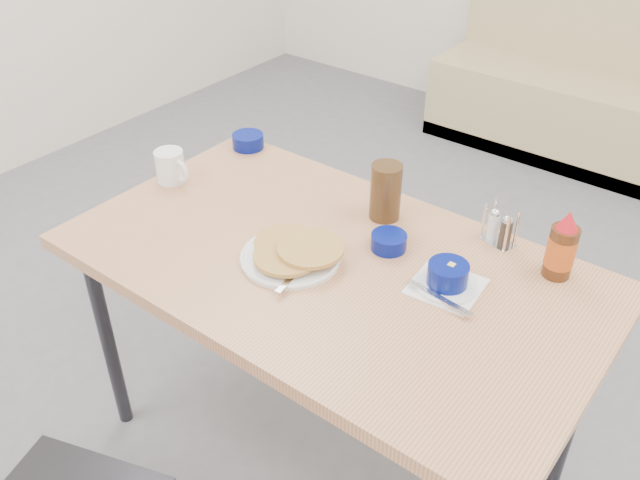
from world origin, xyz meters
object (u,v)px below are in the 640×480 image
Objects in this scene: amber_tumbler at (386,192)px; condiment_caddy at (499,230)px; creamer_bowl at (248,141)px; dining_table at (331,279)px; grits_setting at (447,278)px; syrup_bottle at (562,248)px; booth_bench at (613,99)px; pancake_plate at (293,253)px; coffee_mug at (171,166)px; butter_bowl at (389,242)px.

amber_tumbler is 1.47× the size of condiment_caddy.
amber_tumbler is at bearing -149.85° from condiment_caddy.
condiment_caddy reaches higher than creamer_bowl.
creamer_bowl is 0.61m from amber_tumbler.
creamer_bowl reaches higher than dining_table.
grits_setting is at bearing 16.27° from dining_table.
creamer_bowl is (-0.90, 0.25, -0.01)m from grits_setting.
grits_setting is at bearing -77.30° from condiment_caddy.
amber_tumbler is 0.49m from syrup_bottle.
creamer_bowl is (-0.60, -2.19, 0.43)m from booth_bench.
pancake_plate is 0.56m from coffee_mug.
dining_table is 0.32m from grits_setting.
dining_table is 12.49× the size of condiment_caddy.
booth_bench is 18.08× the size of creamer_bowl.
coffee_mug is 1.36× the size of butter_bowl.
dining_table is at bearing 34.51° from pancake_plate.
grits_setting reaches higher than butter_bowl.
grits_setting is at bearing -30.53° from amber_tumbler.
condiment_caddy is at bearing 167.26° from syrup_bottle.
coffee_mug is 0.31m from creamer_bowl.
butter_bowl is at bearing 56.93° from dining_table.
coffee_mug is at bearing -104.24° from booth_bench.
syrup_bottle reaches higher than butter_bowl.
pancake_plate is at bearing -8.81° from coffee_mug.
coffee_mug is 1.24× the size of creamer_bowl.
booth_bench reaches higher than condiment_caddy.
booth_bench is at bearing 74.59° from creamer_bowl.
butter_bowl is (0.72, 0.11, -0.03)m from coffee_mug.
amber_tumbler reaches higher than coffee_mug.
grits_setting is 0.93m from creamer_bowl.
coffee_mug is at bearing -95.71° from creamer_bowl.
grits_setting is at bearing -132.02° from syrup_bottle.
coffee_mug is at bearing -166.46° from syrup_bottle.
creamer_bowl is 0.56× the size of syrup_bottle.
amber_tumbler reaches higher than grits_setting.
butter_bowl is 0.43m from syrup_bottle.
amber_tumbler is (-0.01, -2.27, 0.49)m from booth_bench.
syrup_bottle is (0.19, 0.21, 0.05)m from grits_setting.
amber_tumbler reaches higher than pancake_plate.
grits_setting is (0.93, 0.06, -0.02)m from coffee_mug.
booth_bench reaches higher than grits_setting.
pancake_plate is 0.26m from butter_bowl.
booth_bench reaches higher than butter_bowl.
condiment_caddy is (0.22, 0.20, 0.02)m from butter_bowl.
syrup_bottle reaches higher than grits_setting.
pancake_plate is 1.65× the size of amber_tumbler.
condiment_caddy reaches higher than grits_setting.
creamer_bowl is at bearing 163.68° from butter_bowl.
dining_table is 7.13× the size of grits_setting.
condiment_caddy reaches higher than coffee_mug.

